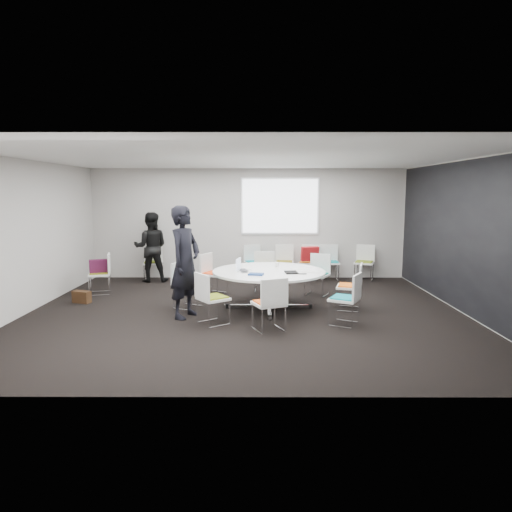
{
  "coord_description": "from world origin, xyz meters",
  "views": [
    {
      "loc": [
        0.23,
        -8.18,
        2.21
      ],
      "look_at": [
        0.2,
        0.4,
        1.0
      ],
      "focal_mm": 32.0,
      "sensor_mm": 36.0,
      "label": 1
    }
  ],
  "objects_px": {
    "chair_ring_c": "(264,279)",
    "chair_back_c": "(309,269)",
    "chair_ring_f": "(213,308)",
    "cup": "(277,265)",
    "maroon_bag": "(99,266)",
    "chair_person_back": "(153,269)",
    "person_main": "(185,262)",
    "brown_bag": "(82,297)",
    "laptop": "(246,270)",
    "chair_ring_b": "(317,283)",
    "chair_ring_a": "(350,295)",
    "conference_table": "(269,281)",
    "chair_spare_left": "(101,282)",
    "chair_back_d": "(329,269)",
    "chair_back_a": "(255,269)",
    "chair_back_b": "(284,269)",
    "chair_back_e": "(364,269)",
    "chair_ring_h": "(345,309)",
    "person_back": "(151,247)",
    "chair_ring_d": "(214,282)",
    "chair_ring_g": "(269,314)",
    "chair_ring_e": "(187,294)"
  },
  "relations": [
    {
      "from": "cup",
      "to": "chair_ring_e",
      "type": "bearing_deg",
      "value": -166.23
    },
    {
      "from": "person_main",
      "to": "brown_bag",
      "type": "distance_m",
      "value": 2.63
    },
    {
      "from": "chair_ring_d",
      "to": "chair_back_d",
      "type": "xyz_separation_m",
      "value": [
        2.77,
        1.6,
        0.0
      ]
    },
    {
      "from": "laptop",
      "to": "chair_person_back",
      "type": "bearing_deg",
      "value": 25.7
    },
    {
      "from": "person_back",
      "to": "maroon_bag",
      "type": "xyz_separation_m",
      "value": [
        -0.81,
        -1.41,
        -0.24
      ]
    },
    {
      "from": "maroon_bag",
      "to": "cup",
      "type": "bearing_deg",
      "value": -11.32
    },
    {
      "from": "chair_ring_f",
      "to": "cup",
      "type": "distance_m",
      "value": 1.97
    },
    {
      "from": "chair_spare_left",
      "to": "laptop",
      "type": "xyz_separation_m",
      "value": [
        3.21,
        -1.28,
        0.47
      ]
    },
    {
      "from": "chair_ring_e",
      "to": "chair_back_e",
      "type": "height_order",
      "value": "same"
    },
    {
      "from": "chair_ring_h",
      "to": "brown_bag",
      "type": "xyz_separation_m",
      "value": [
        -4.99,
        1.52,
        -0.16
      ]
    },
    {
      "from": "laptop",
      "to": "chair_ring_b",
      "type": "bearing_deg",
      "value": -66.45
    },
    {
      "from": "chair_ring_a",
      "to": "chair_ring_f",
      "type": "relative_size",
      "value": 1.0
    },
    {
      "from": "laptop",
      "to": "chair_back_c",
      "type": "bearing_deg",
      "value": -42.15
    },
    {
      "from": "chair_ring_f",
      "to": "chair_back_b",
      "type": "distance_m",
      "value": 4.16
    },
    {
      "from": "chair_ring_c",
      "to": "chair_ring_e",
      "type": "distance_m",
      "value": 2.08
    },
    {
      "from": "chair_ring_d",
      "to": "chair_back_a",
      "type": "bearing_deg",
      "value": 178.9
    },
    {
      "from": "chair_ring_f",
      "to": "chair_back_b",
      "type": "bearing_deg",
      "value": 124.07
    },
    {
      "from": "maroon_bag",
      "to": "brown_bag",
      "type": "relative_size",
      "value": 1.11
    },
    {
      "from": "chair_ring_f",
      "to": "chair_back_d",
      "type": "bearing_deg",
      "value": 110.8
    },
    {
      "from": "laptop",
      "to": "chair_back_e",
      "type": "bearing_deg",
      "value": -59.69
    },
    {
      "from": "chair_ring_d",
      "to": "chair_ring_h",
      "type": "relative_size",
      "value": 1.0
    },
    {
      "from": "chair_person_back",
      "to": "cup",
      "type": "relative_size",
      "value": 9.78
    },
    {
      "from": "chair_person_back",
      "to": "chair_back_b",
      "type": "bearing_deg",
      "value": 172.75
    },
    {
      "from": "chair_back_d",
      "to": "chair_back_e",
      "type": "distance_m",
      "value": 0.87
    },
    {
      "from": "conference_table",
      "to": "chair_spare_left",
      "type": "distance_m",
      "value": 3.84
    },
    {
      "from": "chair_ring_h",
      "to": "chair_back_e",
      "type": "bearing_deg",
      "value": 10.17
    },
    {
      "from": "chair_back_e",
      "to": "chair_spare_left",
      "type": "distance_m",
      "value": 6.32
    },
    {
      "from": "chair_ring_g",
      "to": "chair_spare_left",
      "type": "distance_m",
      "value": 4.48
    },
    {
      "from": "chair_back_b",
      "to": "laptop",
      "type": "xyz_separation_m",
      "value": [
        -0.89,
        -2.89,
        0.47
      ]
    },
    {
      "from": "chair_back_e",
      "to": "chair_back_b",
      "type": "bearing_deg",
      "value": 21.14
    },
    {
      "from": "person_main",
      "to": "chair_ring_e",
      "type": "bearing_deg",
      "value": 30.74
    },
    {
      "from": "chair_back_b",
      "to": "cup",
      "type": "distance_m",
      "value": 2.45
    },
    {
      "from": "chair_ring_h",
      "to": "maroon_bag",
      "type": "bearing_deg",
      "value": 92.15
    },
    {
      "from": "chair_back_a",
      "to": "chair_back_b",
      "type": "height_order",
      "value": "same"
    },
    {
      "from": "conference_table",
      "to": "chair_back_d",
      "type": "distance_m",
      "value": 3.26
    },
    {
      "from": "chair_ring_c",
      "to": "chair_ring_h",
      "type": "height_order",
      "value": "same"
    },
    {
      "from": "cup",
      "to": "maroon_bag",
      "type": "bearing_deg",
      "value": 168.68
    },
    {
      "from": "person_back",
      "to": "cup",
      "type": "bearing_deg",
      "value": 137.02
    },
    {
      "from": "chair_ring_c",
      "to": "chair_back_c",
      "type": "bearing_deg",
      "value": -126.96
    },
    {
      "from": "chair_person_back",
      "to": "brown_bag",
      "type": "height_order",
      "value": "chair_person_back"
    },
    {
      "from": "chair_back_a",
      "to": "maroon_bag",
      "type": "xyz_separation_m",
      "value": [
        -3.37,
        -1.62,
        0.34
      ]
    },
    {
      "from": "conference_table",
      "to": "chair_ring_e",
      "type": "height_order",
      "value": "chair_ring_e"
    },
    {
      "from": "person_main",
      "to": "chair_person_back",
      "type": "bearing_deg",
      "value": 45.84
    },
    {
      "from": "chair_back_d",
      "to": "laptop",
      "type": "bearing_deg",
      "value": 55.35
    },
    {
      "from": "chair_ring_d",
      "to": "brown_bag",
      "type": "relative_size",
      "value": 2.44
    },
    {
      "from": "chair_ring_c",
      "to": "maroon_bag",
      "type": "distance_m",
      "value": 3.61
    },
    {
      "from": "chair_ring_a",
      "to": "chair_ring_d",
      "type": "distance_m",
      "value": 3.0
    },
    {
      "from": "chair_back_a",
      "to": "chair_back_c",
      "type": "xyz_separation_m",
      "value": [
        1.36,
        0.0,
        0.0
      ]
    },
    {
      "from": "chair_ring_d",
      "to": "chair_spare_left",
      "type": "distance_m",
      "value": 2.47
    },
    {
      "from": "chair_ring_h",
      "to": "maroon_bag",
      "type": "distance_m",
      "value": 5.43
    }
  ]
}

